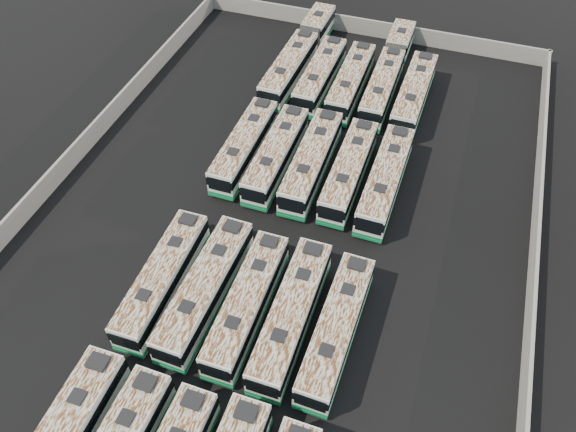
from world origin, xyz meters
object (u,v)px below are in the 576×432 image
Objects in this scene: bus_midfront_center at (247,304)px; bus_midback_far_right at (385,180)px; bus_midfront_far_left at (163,279)px; bus_midback_far_left at (244,146)px; bus_midback_right at (349,171)px; bus_back_far_left at (299,54)px; bus_midback_center at (311,162)px; bus_midfront_left at (206,289)px; bus_midback_left at (276,155)px; bus_back_center at (350,82)px; bus_back_right at (388,72)px; bus_back_left at (320,76)px; bus_midfront_right at (291,315)px; bus_back_far_right at (413,94)px; bus_midfront_far_right at (336,329)px.

bus_midback_far_right is (7.22, 17.11, 0.06)m from bus_midfront_center.
bus_midfront_far_left is 0.97× the size of bus_midback_far_right.
bus_midback_far_left is 0.99× the size of bus_midback_right.
bus_midback_center is at bearing -66.68° from bus_back_far_left.
bus_midfront_left is 16.96m from bus_midback_left.
bus_back_right is at bearing 43.63° from bus_back_center.
bus_midfront_left reaches higher than bus_back_left.
bus_midfront_right is 32.34m from bus_back_left.
bus_back_far_left is 5.06m from bus_back_left.
bus_midfront_left is at bearing -121.93° from bus_midback_far_right.
bus_midfront_center is at bearing -67.40° from bus_midback_far_left.
bus_midfront_far_left is 0.97× the size of bus_back_far_right.
bus_midback_far_right reaches higher than bus_back_right.
bus_midfront_far_right reaches higher than bus_midback_far_left.
bus_midback_right is (10.88, -0.08, 0.02)m from bus_midback_far_left.
bus_back_center is 0.65× the size of bus_back_right.
bus_midfront_right reaches higher than bus_midfront_far_right.
bus_midback_far_right is at bearing -63.56° from bus_back_center.
bus_midback_left is 0.65× the size of bus_back_right.
bus_midback_right is at bearing 56.49° from bus_midfront_far_left.
bus_back_left is at bearing -41.90° from bus_back_far_left.
bus_midfront_far_left is 1.01× the size of bus_midback_far_left.
bus_midback_far_left is at bearing 112.12° from bus_midfront_center.
bus_midback_far_left is (-7.26, 17.36, -0.01)m from bus_midfront_center.
bus_midfront_left is 1.01× the size of bus_midfront_right.
bus_midfront_left reaches higher than bus_back_center.
bus_midback_center reaches higher than bus_back_center.
bus_midfront_far_right is at bearing -67.43° from bus_midback_center.
bus_midfront_center is (7.36, -0.01, 0.00)m from bus_midfront_far_left.
bus_midback_right is (-3.60, 17.19, 0.01)m from bus_midfront_far_right.
bus_midfront_center is 31.58m from bus_back_center.
bus_midback_center is at bearing -90.71° from bus_back_center.
bus_midfront_left is 1.01× the size of bus_midback_center.
bus_midfront_right reaches higher than bus_midfront_center.
bus_midfront_left is at bearing -82.56° from bus_back_far_left.
bus_midfront_left is at bearing -112.80° from bus_midback_right.
bus_midback_left is 14.53m from bus_back_left.
bus_back_far_left is (-14.56, 35.03, 0.06)m from bus_midfront_far_right.
bus_midback_far_right is at bearing 58.58° from bus_midfront_left.
bus_back_left is (3.61, 14.29, 0.02)m from bus_midback_far_left.
bus_midfront_far_left is 32.41m from bus_back_center.
bus_back_right is (3.77, 17.76, -0.08)m from bus_midback_center.
bus_midback_center reaches higher than bus_back_right.
bus_midback_right is 14.75m from bus_back_center.
bus_midfront_center is 0.99× the size of bus_back_left.
bus_midback_far_right reaches higher than bus_back_left.
bus_back_center reaches higher than bus_midback_right.
bus_midfront_right reaches higher than bus_midfront_far_left.
bus_midfront_center is 0.97× the size of bus_back_far_right.
bus_midfront_left is 1.04× the size of bus_midfront_center.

